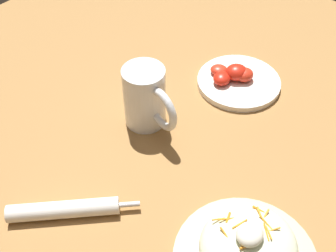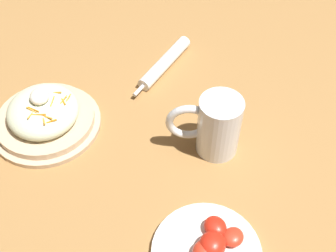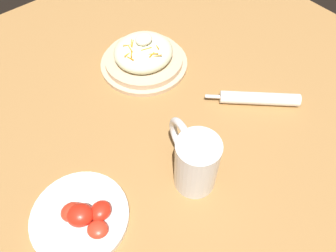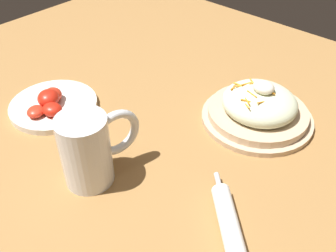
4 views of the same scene
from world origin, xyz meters
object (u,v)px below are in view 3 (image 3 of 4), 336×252
Objects in this scene: napkin_roll at (259,99)px; tomato_plate at (81,216)px; beer_mug at (195,164)px; salad_plate at (144,56)px.

napkin_roll is 0.48m from tomato_plate.
beer_mug reaches higher than napkin_roll.
salad_plate is 1.29× the size of napkin_roll.
salad_plate is at bearing -64.98° from napkin_roll.
napkin_roll is at bearing -168.64° from beer_mug.
salad_plate is 1.23× the size of tomato_plate.
beer_mug is 0.78× the size of tomato_plate.
beer_mug is (0.13, 0.33, 0.03)m from salad_plate.
salad_plate is at bearing -143.02° from tomato_plate.
napkin_roll is 0.95× the size of tomato_plate.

